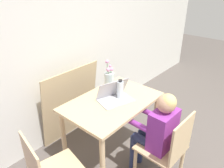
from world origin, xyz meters
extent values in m
cube|color=silver|center=(0.00, 2.23, 1.25)|extent=(6.40, 0.05, 2.50)
cube|color=#D6B784|center=(-0.21, 1.44, 0.74)|extent=(1.02, 0.66, 0.03)
cylinder|color=#D6B784|center=(-0.67, 1.16, 0.36)|extent=(0.05, 0.05, 0.73)
cylinder|color=#D6B784|center=(0.25, 1.16, 0.36)|extent=(0.05, 0.05, 0.73)
cylinder|color=#D6B784|center=(-0.67, 1.72, 0.36)|extent=(0.05, 0.05, 0.73)
cylinder|color=#D6B784|center=(0.25, 1.72, 0.36)|extent=(0.05, 0.05, 0.73)
cube|color=#D6B784|center=(-0.16, 0.86, 0.43)|extent=(0.42, 0.42, 0.02)
cube|color=#D6B784|center=(-0.17, 0.67, 0.64)|extent=(0.38, 0.03, 0.41)
cylinder|color=#D6B784|center=(0.02, 1.03, 0.21)|extent=(0.04, 0.04, 0.42)
cylinder|color=#D6B784|center=(-0.32, 1.04, 0.21)|extent=(0.04, 0.04, 0.42)
cylinder|color=#D6B784|center=(0.00, 0.69, 0.21)|extent=(0.04, 0.04, 0.42)
cube|color=#D6B784|center=(-1.18, 1.41, 0.64)|extent=(0.09, 0.38, 0.41)
cylinder|color=#D6B784|center=(-0.79, 1.51, 0.21)|extent=(0.04, 0.04, 0.42)
cube|color=purple|center=(-0.16, 0.86, 0.64)|extent=(0.29, 0.19, 0.41)
sphere|color=tan|center=(-0.16, 0.86, 0.93)|extent=(0.17, 0.17, 0.17)
sphere|color=#D8BC72|center=(-0.16, 0.85, 0.95)|extent=(0.15, 0.15, 0.15)
cylinder|color=navy|center=(-0.09, 1.00, 0.45)|extent=(0.10, 0.28, 0.09)
cylinder|color=navy|center=(-0.22, 1.01, 0.45)|extent=(0.10, 0.28, 0.09)
cylinder|color=navy|center=(-0.08, 1.14, 0.22)|extent=(0.07, 0.07, 0.44)
cylinder|color=navy|center=(-0.21, 1.15, 0.22)|extent=(0.07, 0.07, 0.44)
cylinder|color=purple|center=(-0.03, 1.07, 0.66)|extent=(0.07, 0.24, 0.06)
cylinder|color=purple|center=(-0.27, 1.08, 0.66)|extent=(0.07, 0.24, 0.06)
cube|color=#B2B2B7|center=(-0.19, 1.41, 0.76)|extent=(0.40, 0.32, 0.01)
cube|color=silver|center=(-0.19, 1.41, 0.77)|extent=(0.34, 0.24, 0.00)
cube|color=#B2B2B7|center=(-0.17, 1.47, 0.87)|extent=(0.36, 0.20, 0.21)
cube|color=#19284C|center=(-0.17, 1.48, 0.87)|extent=(0.32, 0.18, 0.18)
cylinder|color=silver|center=(-0.01, 1.66, 0.85)|extent=(0.11, 0.11, 0.19)
cylinder|color=#3D7A38|center=(0.01, 1.67, 0.91)|extent=(0.01, 0.01, 0.23)
sphere|color=#EA9EC6|center=(0.01, 1.67, 1.02)|extent=(0.03, 0.03, 0.03)
cylinder|color=#3D7A38|center=(-0.02, 1.68, 0.93)|extent=(0.01, 0.01, 0.28)
sphere|color=#EA9EC6|center=(-0.02, 1.68, 1.08)|extent=(0.04, 0.04, 0.04)
cylinder|color=#3D7A38|center=(-0.03, 1.65, 0.89)|extent=(0.01, 0.01, 0.20)
sphere|color=#EA9EC6|center=(-0.03, 1.65, 0.99)|extent=(0.05, 0.05, 0.05)
cylinder|color=#3D7A38|center=(0.00, 1.63, 0.89)|extent=(0.01, 0.01, 0.20)
sphere|color=#EA9EC6|center=(0.00, 1.63, 0.99)|extent=(0.04, 0.04, 0.04)
cylinder|color=silver|center=(-0.12, 1.41, 0.85)|extent=(0.07, 0.07, 0.20)
cylinder|color=#262628|center=(-0.12, 1.41, 0.97)|extent=(0.04, 0.04, 0.02)
cube|color=tan|center=(-0.25, 2.10, 0.48)|extent=(0.83, 0.15, 0.95)
camera|label=1|loc=(-1.70, 0.16, 1.94)|focal=35.00mm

